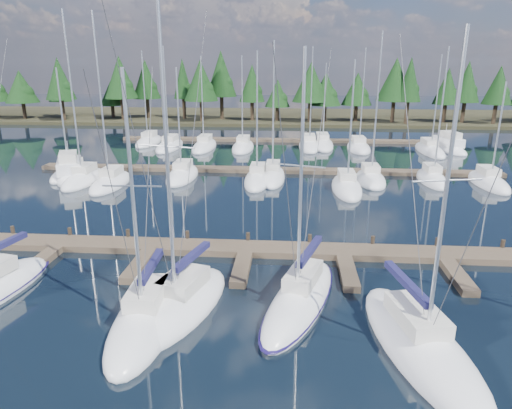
# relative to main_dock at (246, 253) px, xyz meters

# --- Properties ---
(ground) EXTENTS (260.00, 260.00, 0.00)m
(ground) POSITION_rel_main_dock_xyz_m (0.00, 12.64, -0.20)
(ground) COLOR black
(ground) RESTS_ON ground
(far_shore) EXTENTS (220.00, 30.00, 0.60)m
(far_shore) POSITION_rel_main_dock_xyz_m (0.00, 72.64, 0.10)
(far_shore) COLOR #2D2A19
(far_shore) RESTS_ON ground
(main_dock) EXTENTS (44.00, 6.13, 0.90)m
(main_dock) POSITION_rel_main_dock_xyz_m (0.00, 0.00, 0.00)
(main_dock) COLOR brown
(main_dock) RESTS_ON ground
(back_docks) EXTENTS (50.00, 21.80, 0.40)m
(back_docks) POSITION_rel_main_dock_xyz_m (0.00, 32.23, -0.00)
(back_docks) COLOR brown
(back_docks) RESTS_ON ground
(front_sailboat_2) EXTENTS (3.02, 8.51, 12.12)m
(front_sailboat_2) POSITION_rel_main_dock_xyz_m (-3.77, -7.98, 0.08)
(front_sailboat_2) COLOR white
(front_sailboat_2) RESTS_ON ground
(front_sailboat_3) EXTENTS (5.09, 8.72, 14.68)m
(front_sailboat_3) POSITION_rel_main_dock_xyz_m (-2.50, -6.63, 0.09)
(front_sailboat_3) COLOR white
(front_sailboat_3) RESTS_ON ground
(front_sailboat_4) EXTENTS (5.18, 9.78, 12.92)m
(front_sailboat_4) POSITION_rel_main_dock_xyz_m (3.28, -5.65, 0.08)
(front_sailboat_4) COLOR white
(front_sailboat_4) RESTS_ON ground
(front_sailboat_5) EXTENTS (4.92, 10.09, 13.48)m
(front_sailboat_5) POSITION_rel_main_dock_xyz_m (8.19, -8.99, 0.07)
(front_sailboat_5) COLOR white
(front_sailboat_5) RESTS_ON ground
(back_sailboat_rows) EXTENTS (45.00, 33.28, 16.82)m
(back_sailboat_rows) POSITION_rel_main_dock_xyz_m (-0.31, 28.09, 0.06)
(back_sailboat_rows) COLOR white
(back_sailboat_rows) RESTS_ON ground
(motor_yacht_left) EXTENTS (6.50, 9.50, 4.53)m
(motor_yacht_left) POSITION_rel_main_dock_xyz_m (-19.94, 18.21, 0.29)
(motor_yacht_left) COLOR white
(motor_yacht_left) RESTS_ON ground
(motor_yacht_right) EXTENTS (4.54, 8.91, 4.25)m
(motor_yacht_right) POSITION_rel_main_dock_xyz_m (23.81, 37.07, 0.27)
(motor_yacht_right) COLOR white
(motor_yacht_right) RESTS_ON ground
(tree_line) EXTENTS (187.25, 11.24, 13.44)m
(tree_line) POSITION_rel_main_dock_xyz_m (0.48, 62.76, 7.18)
(tree_line) COLOR black
(tree_line) RESTS_ON far_shore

